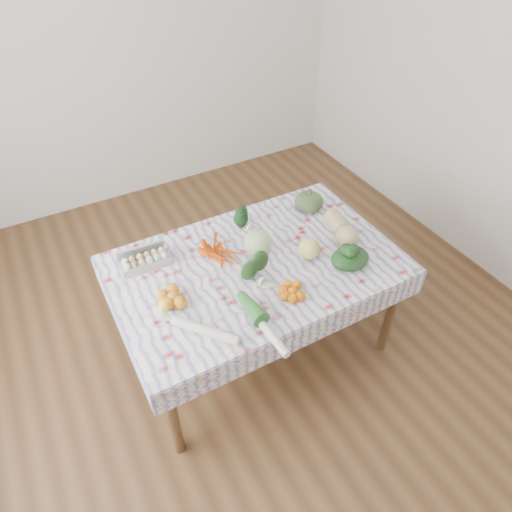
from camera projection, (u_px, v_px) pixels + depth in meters
The scene contains 17 objects.
ground at pixel (256, 344), 3.17m from camera, with size 4.50×4.50×0.00m, color #50331B.
wall_back at pixel (122, 42), 3.71m from camera, with size 4.00×0.04×2.80m, color silver.
dining_table at pixel (256, 274), 2.72m from camera, with size 1.60×1.00×0.75m.
tablecloth at pixel (256, 264), 2.67m from camera, with size 1.66×1.06×0.01m, color white.
egg_carton at pixel (145, 262), 2.62m from camera, with size 0.28×0.11×0.07m, color #9E9E99.
carrot_bunch at pixel (216, 253), 2.70m from camera, with size 0.25×0.22×0.04m, color #C93B01.
kale_bunch at pixel (245, 221), 2.87m from camera, with size 0.14×0.12×0.12m, color #143614.
kabocha_squash at pixel (309, 202), 3.02m from camera, with size 0.19×0.19×0.13m, color #3F582F.
cabbage at pixel (258, 243), 2.67m from camera, with size 0.16×0.16×0.16m, color #A1BA7E.
butternut_squash at pixel (342, 227), 2.81m from camera, with size 0.14×0.30×0.14m, color tan.
orange_cluster at pixel (173, 297), 2.41m from camera, with size 0.23×0.23×0.08m, color orange.
broccoli at pixel (257, 275), 2.51m from camera, with size 0.14×0.14×0.10m, color #22471B.
mandarin_cluster at pixel (293, 291), 2.46m from camera, with size 0.19×0.19×0.06m, color orange.
grapefruit at pixel (309, 249), 2.66m from camera, with size 0.13×0.13×0.13m, color #D1D265.
spinach_bag at pixel (350, 258), 2.62m from camera, with size 0.23×0.19×0.10m, color black.
daikon at pixel (205, 330), 2.26m from camera, with size 0.05×0.05×0.38m, color beige.
leek at pixel (263, 325), 2.29m from camera, with size 0.05×0.05×0.43m, color silver.
Camera 1 is at (-0.95, -1.71, 2.57)m, focal length 32.00 mm.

